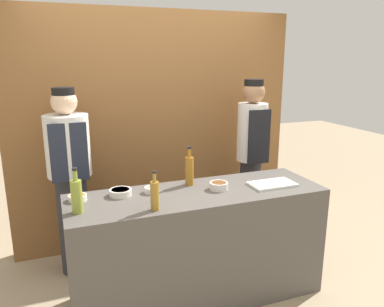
{
  "coord_description": "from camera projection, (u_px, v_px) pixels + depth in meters",
  "views": [
    {
      "loc": [
        -1.02,
        -2.55,
        1.93
      ],
      "look_at": [
        0.0,
        0.13,
        1.2
      ],
      "focal_mm": 35.0,
      "sensor_mm": 36.0,
      "label": 1
    }
  ],
  "objects": [
    {
      "name": "sauce_bowl_orange",
      "position": [
        78.0,
        197.0,
        2.73
      ],
      "size": [
        0.13,
        0.13,
        0.04
      ],
      "color": "silver",
      "rests_on": "counter"
    },
    {
      "name": "sauce_bowl_purple",
      "position": [
        121.0,
        192.0,
        2.83
      ],
      "size": [
        0.17,
        0.17,
        0.05
      ],
      "color": "silver",
      "rests_on": "counter"
    },
    {
      "name": "bottle_vinegar",
      "position": [
        155.0,
        195.0,
        2.54
      ],
      "size": [
        0.06,
        0.06,
        0.28
      ],
      "color": "olive",
      "rests_on": "counter"
    },
    {
      "name": "chef_right",
      "position": [
        251.0,
        153.0,
        3.91
      ],
      "size": [
        0.3,
        0.3,
        1.73
      ],
      "color": "#28282D",
      "rests_on": "ground_plane"
    },
    {
      "name": "bottle_oil",
      "position": [
        77.0,
        195.0,
        2.49
      ],
      "size": [
        0.08,
        0.08,
        0.32
      ],
      "color": "olive",
      "rests_on": "counter"
    },
    {
      "name": "bottle_amber",
      "position": [
        189.0,
        170.0,
        3.05
      ],
      "size": [
        0.07,
        0.07,
        0.32
      ],
      "color": "#9E661E",
      "rests_on": "counter"
    },
    {
      "name": "cabinet_wall",
      "position": [
        156.0,
        130.0,
        3.93
      ],
      "size": [
        2.95,
        0.18,
        2.4
      ],
      "color": "brown",
      "rests_on": "ground_plane"
    },
    {
      "name": "counter",
      "position": [
        198.0,
        246.0,
        3.03
      ],
      "size": [
        2.01,
        0.64,
        0.92
      ],
      "color": "#514C47",
      "rests_on": "ground_plane"
    },
    {
      "name": "cutting_board",
      "position": [
        272.0,
        184.0,
        3.07
      ],
      "size": [
        0.37,
        0.21,
        0.02
      ],
      "color": "white",
      "rests_on": "counter"
    },
    {
      "name": "sauce_bowl_red",
      "position": [
        152.0,
        189.0,
        2.9
      ],
      "size": [
        0.11,
        0.11,
        0.05
      ],
      "color": "silver",
      "rests_on": "counter"
    },
    {
      "name": "sauce_bowl_brown",
      "position": [
        219.0,
        185.0,
        2.97
      ],
      "size": [
        0.15,
        0.15,
        0.06
      ],
      "color": "silver",
      "rests_on": "counter"
    },
    {
      "name": "ground_plane",
      "position": [
        197.0,
        295.0,
        3.14
      ],
      "size": [
        14.0,
        14.0,
        0.0
      ],
      "primitive_type": "plane",
      "color": "tan"
    },
    {
      "name": "chef_left",
      "position": [
        70.0,
        177.0,
        3.3
      ],
      "size": [
        0.38,
        0.38,
        1.7
      ],
      "color": "#28282D",
      "rests_on": "ground_plane"
    }
  ]
}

